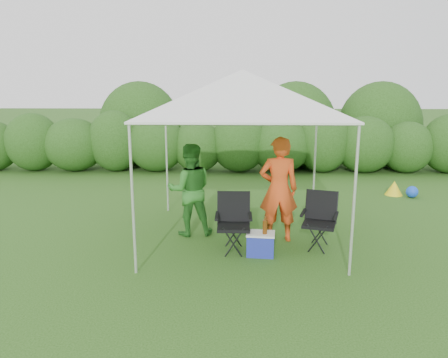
{
  "coord_description": "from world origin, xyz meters",
  "views": [
    {
      "loc": [
        -0.1,
        -6.7,
        2.67
      ],
      "look_at": [
        -0.29,
        0.4,
        1.05
      ],
      "focal_mm": 35.0,
      "sensor_mm": 36.0,
      "label": 1
    }
  ],
  "objects_px": {
    "canopy": "(242,93)",
    "woman": "(190,190)",
    "cooler": "(261,244)",
    "man": "(279,189)",
    "chair_left": "(234,218)",
    "chair_right": "(320,216)"
  },
  "relations": [
    {
      "from": "canopy",
      "to": "woman",
      "type": "distance_m",
      "value": 1.88
    },
    {
      "from": "cooler",
      "to": "man",
      "type": "bearing_deg",
      "value": 70.13
    },
    {
      "from": "chair_left",
      "to": "woman",
      "type": "relative_size",
      "value": 0.57
    },
    {
      "from": "man",
      "to": "woman",
      "type": "bearing_deg",
      "value": -11.08
    },
    {
      "from": "man",
      "to": "cooler",
      "type": "height_order",
      "value": "man"
    },
    {
      "from": "chair_right",
      "to": "cooler",
      "type": "xyz_separation_m",
      "value": [
        -0.98,
        -0.4,
        -0.33
      ]
    },
    {
      "from": "chair_left",
      "to": "man",
      "type": "height_order",
      "value": "man"
    },
    {
      "from": "canopy",
      "to": "cooler",
      "type": "height_order",
      "value": "canopy"
    },
    {
      "from": "woman",
      "to": "chair_right",
      "type": "bearing_deg",
      "value": 156.06
    },
    {
      "from": "canopy",
      "to": "cooler",
      "type": "relative_size",
      "value": 6.71
    },
    {
      "from": "chair_right",
      "to": "man",
      "type": "xyz_separation_m",
      "value": [
        -0.65,
        0.28,
        0.37
      ]
    },
    {
      "from": "chair_left",
      "to": "woman",
      "type": "bearing_deg",
      "value": 137.29
    },
    {
      "from": "woman",
      "to": "cooler",
      "type": "relative_size",
      "value": 3.49
    },
    {
      "from": "chair_right",
      "to": "woman",
      "type": "distance_m",
      "value": 2.24
    },
    {
      "from": "canopy",
      "to": "man",
      "type": "xyz_separation_m",
      "value": [
        0.62,
        -0.13,
        -1.58
      ]
    },
    {
      "from": "chair_left",
      "to": "chair_right",
      "type": "bearing_deg",
      "value": 6.67
    },
    {
      "from": "woman",
      "to": "chair_left",
      "type": "bearing_deg",
      "value": 127.33
    },
    {
      "from": "canopy",
      "to": "chair_right",
      "type": "relative_size",
      "value": 3.41
    },
    {
      "from": "chair_right",
      "to": "woman",
      "type": "height_order",
      "value": "woman"
    },
    {
      "from": "chair_left",
      "to": "woman",
      "type": "height_order",
      "value": "woman"
    },
    {
      "from": "woman",
      "to": "cooler",
      "type": "height_order",
      "value": "woman"
    },
    {
      "from": "chair_left",
      "to": "cooler",
      "type": "distance_m",
      "value": 0.59
    }
  ]
}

